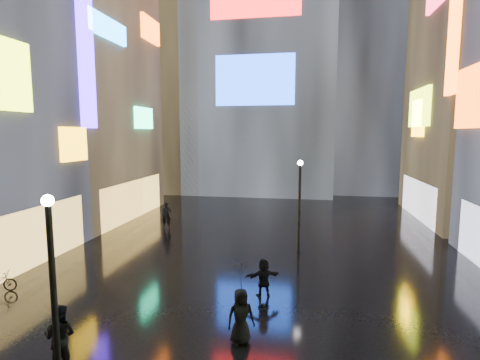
# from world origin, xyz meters

# --- Properties ---
(ground) EXTENTS (140.00, 140.00, 0.00)m
(ground) POSITION_xyz_m (0.00, 20.00, 0.00)
(ground) COLOR black
(ground) RESTS_ON ground
(building_left_far) EXTENTS (10.28, 12.00, 22.00)m
(building_left_far) POSITION_xyz_m (-15.98, 26.00, 10.98)
(building_left_far) COLOR black
(building_left_far) RESTS_ON ground
(tower_main) EXTENTS (16.00, 14.20, 42.00)m
(tower_main) POSITION_xyz_m (-3.00, 43.97, 21.01)
(tower_main) COLOR black
(tower_main) RESTS_ON ground
(tower_flank_right) EXTENTS (12.00, 12.00, 34.00)m
(tower_flank_right) POSITION_xyz_m (9.00, 46.00, 17.00)
(tower_flank_right) COLOR black
(tower_flank_right) RESTS_ON ground
(tower_flank_left) EXTENTS (10.00, 10.00, 26.00)m
(tower_flank_left) POSITION_xyz_m (-14.00, 42.00, 13.00)
(tower_flank_left) COLOR black
(tower_flank_left) RESTS_ON ground
(lamp_near) EXTENTS (0.30, 0.30, 5.20)m
(lamp_near) POSITION_xyz_m (-3.80, 6.78, 2.94)
(lamp_near) COLOR black
(lamp_near) RESTS_ON ground
(lamp_far) EXTENTS (0.30, 0.30, 5.20)m
(lamp_far) POSITION_xyz_m (1.99, 19.88, 2.94)
(lamp_far) COLOR black
(lamp_far) RESTS_ON ground
(pedestrian_1) EXTENTS (0.99, 0.82, 1.89)m
(pedestrian_1) POSITION_xyz_m (-4.42, 7.72, 0.94)
(pedestrian_1) COLOR black
(pedestrian_1) RESTS_ON ground
(pedestrian_4) EXTENTS (1.04, 0.89, 1.80)m
(pedestrian_4) POSITION_xyz_m (0.41, 9.90, 0.90)
(pedestrian_4) COLOR black
(pedestrian_4) RESTS_ON ground
(pedestrian_5) EXTENTS (1.53, 1.01, 1.58)m
(pedestrian_5) POSITION_xyz_m (0.71, 13.50, 0.79)
(pedestrian_5) COLOR black
(pedestrian_5) RESTS_ON ground
(pedestrian_6) EXTENTS (0.82, 0.69, 1.89)m
(pedestrian_6) POSITION_xyz_m (-7.30, 23.28, 0.95)
(pedestrian_6) COLOR black
(pedestrian_6) RESTS_ON ground
(umbrella_2) EXTENTS (1.27, 1.27, 0.85)m
(umbrella_2) POSITION_xyz_m (0.41, 9.90, 2.22)
(umbrella_2) COLOR black
(umbrella_2) RESTS_ON pedestrian_4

